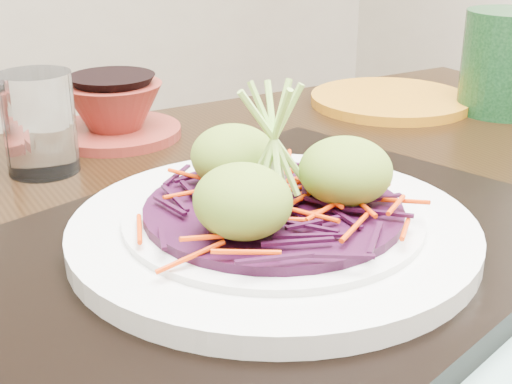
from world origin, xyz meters
TOP-DOWN VIEW (x-y plane):
  - dining_table at (-0.02, 0.09)m, footprint 1.22×0.89m
  - placemat at (-0.06, 0.04)m, footprint 0.57×0.48m
  - serving_tray at (-0.06, 0.04)m, footprint 0.49×0.40m
  - white_plate at (-0.06, 0.04)m, footprint 0.29×0.29m
  - cabbage_bed at (-0.06, 0.04)m, footprint 0.18×0.18m
  - carrot_julienne at (-0.06, 0.04)m, footprint 0.22×0.22m
  - guacamole_scoops at (-0.06, 0.04)m, footprint 0.16×0.14m
  - scallion_garnish at (-0.06, 0.04)m, footprint 0.07×0.07m
  - water_glass at (-0.11, 0.34)m, footprint 0.09×0.09m
  - terracotta_bowl_set at (-0.00, 0.40)m, footprint 0.19×0.19m
  - yellow_plate at (0.35, 0.30)m, footprint 0.25×0.25m
  - green_jar at (0.43, 0.19)m, footprint 0.15×0.15m

SIDE VIEW (x-z plane):
  - dining_table at x=-0.02m, z-range 0.26..0.98m
  - placemat at x=-0.06m, z-range 0.71..0.72m
  - yellow_plate at x=0.35m, z-range 0.71..0.73m
  - serving_tray at x=-0.06m, z-range 0.72..0.74m
  - terracotta_bowl_set at x=0.00m, z-range 0.71..0.77m
  - white_plate at x=-0.06m, z-range 0.74..0.76m
  - cabbage_bed at x=-0.06m, z-range 0.76..0.77m
  - water_glass at x=-0.11m, z-range 0.71..0.81m
  - carrot_julienne at x=-0.06m, z-range 0.77..0.78m
  - green_jar at x=0.43m, z-range 0.71..0.84m
  - guacamole_scoops at x=-0.06m, z-range 0.76..0.81m
  - scallion_garnish at x=-0.06m, z-range 0.76..0.86m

